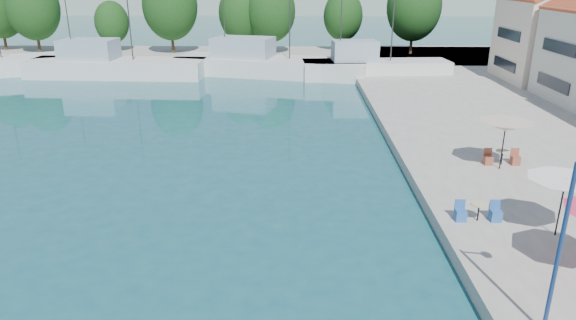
{
  "coord_description": "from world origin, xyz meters",
  "views": [
    {
      "loc": [
        0.32,
        2.6,
        9.89
      ],
      "look_at": [
        -0.1,
        26.0,
        1.45
      ],
      "focal_mm": 32.0,
      "sensor_mm": 36.0,
      "label": 1
    }
  ],
  "objects_px": {
    "trawler_04": "(372,68)",
    "umbrella_cream": "(506,126)",
    "trawler_02": "(112,66)",
    "trawler_03": "(266,65)",
    "umbrella_white": "(565,185)"
  },
  "relations": [
    {
      "from": "trawler_02",
      "to": "trawler_04",
      "type": "bearing_deg",
      "value": 1.49
    },
    {
      "from": "trawler_02",
      "to": "trawler_04",
      "type": "xyz_separation_m",
      "value": [
        26.58,
        -0.41,
        0.0
      ]
    },
    {
      "from": "trawler_02",
      "to": "umbrella_cream",
      "type": "distance_m",
      "value": 40.53
    },
    {
      "from": "trawler_04",
      "to": "trawler_03",
      "type": "bearing_deg",
      "value": 166.64
    },
    {
      "from": "trawler_03",
      "to": "umbrella_white",
      "type": "distance_m",
      "value": 38.63
    },
    {
      "from": "trawler_04",
      "to": "umbrella_cream",
      "type": "bearing_deg",
      "value": -88.2
    },
    {
      "from": "trawler_02",
      "to": "trawler_03",
      "type": "distance_m",
      "value": 15.83
    },
    {
      "from": "trawler_02",
      "to": "trawler_03",
      "type": "bearing_deg",
      "value": 7.32
    },
    {
      "from": "trawler_04",
      "to": "umbrella_white",
      "type": "bearing_deg",
      "value": -90.23
    },
    {
      "from": "trawler_02",
      "to": "umbrella_white",
      "type": "distance_m",
      "value": 45.36
    },
    {
      "from": "umbrella_white",
      "to": "trawler_03",
      "type": "bearing_deg",
      "value": 109.84
    },
    {
      "from": "trawler_02",
      "to": "trawler_04",
      "type": "distance_m",
      "value": 26.58
    },
    {
      "from": "trawler_02",
      "to": "umbrella_white",
      "type": "relative_size",
      "value": 6.55
    },
    {
      "from": "trawler_03",
      "to": "trawler_04",
      "type": "xyz_separation_m",
      "value": [
        10.81,
        -1.77,
        0.0
      ]
    },
    {
      "from": "trawler_03",
      "to": "trawler_04",
      "type": "bearing_deg",
      "value": 4.36
    }
  ]
}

